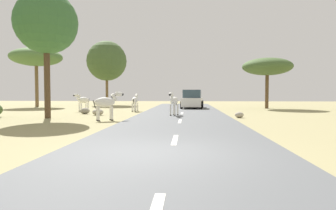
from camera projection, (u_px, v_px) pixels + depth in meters
name	position (u px, v px, depth m)	size (l,w,h in m)	color
ground_plane	(157.00, 154.00, 7.38)	(90.00, 90.00, 0.00)	#998E60
road	(172.00, 154.00, 7.35)	(6.00, 64.00, 0.05)	#56595B
lane_markings	(169.00, 162.00, 6.36)	(0.16, 56.00, 0.01)	silver
zebra_0	(174.00, 101.00, 19.27)	(0.68, 1.62, 1.56)	silver
zebra_1	(135.00, 100.00, 24.01)	(0.48, 1.61, 1.52)	silver
zebra_2	(106.00, 103.00, 16.28)	(1.57, 1.13, 1.64)	silver
zebra_3	(83.00, 100.00, 24.43)	(1.06, 1.42, 1.49)	silver
car_0	(192.00, 100.00, 28.33)	(2.28, 4.46, 1.74)	white
tree_3	(267.00, 67.00, 28.32)	(4.69, 4.69, 4.82)	brown
tree_4	(36.00, 57.00, 31.89)	(5.42, 5.42, 6.28)	brown
tree_5	(107.00, 61.00, 36.81)	(4.92, 4.92, 7.91)	brown
tree_6	(46.00, 23.00, 17.54)	(3.68, 3.68, 7.51)	#4C3823
rock_0	(98.00, 112.00, 20.13)	(0.75, 0.68, 0.42)	#A89E8C
rock_1	(239.00, 115.00, 18.03)	(0.52, 0.45, 0.35)	#A89E8C
rock_3	(85.00, 111.00, 21.30)	(0.71, 0.50, 0.43)	gray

